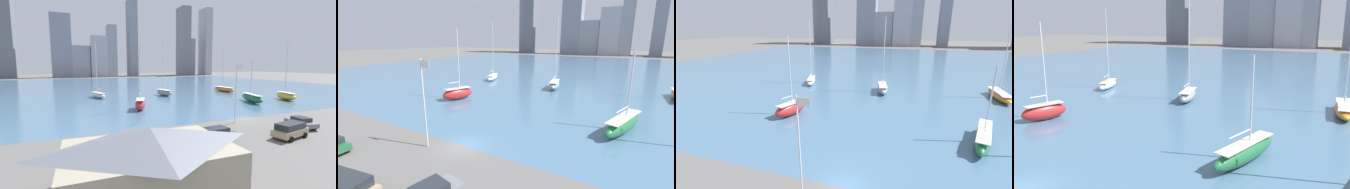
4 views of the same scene
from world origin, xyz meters
The scene contains 9 objects.
ground_plane centered at (0.00, 0.00, 0.00)m, with size 500.00×500.00×0.00m, color #605E5B.
harbor_water centered at (0.00, 70.00, 0.00)m, with size 180.00×140.00×0.00m.
flag_pole centered at (-3.12, -2.01, 5.10)m, with size 1.24×0.14×9.27m.
distant_city_skyline centered at (7.40, 170.45, 27.08)m, with size 181.65×23.50×67.91m.
sailboat_white centered at (-20.10, 35.30, 0.94)m, with size 4.22×7.96×15.54m.
sailboat_green centered at (14.23, 12.88, 1.06)m, with size 4.43×9.89×10.07m.
sailboat_gray centered at (-1.20, 32.75, 1.07)m, with size 3.57×7.76×16.29m.
sailboat_orange centered at (22.36, 34.96, 0.89)m, with size 3.08×10.47×14.42m.
sailboat_red centered at (-13.87, 14.29, 1.21)m, with size 3.92×6.37×12.97m.
Camera 3 is at (5.20, -16.48, 14.25)m, focal length 24.00 mm.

